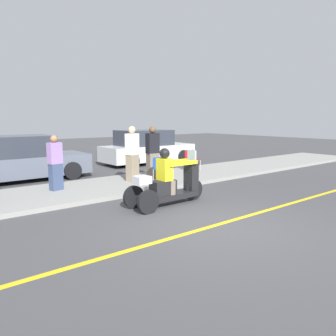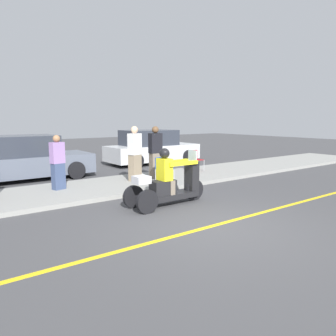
{
  "view_description": "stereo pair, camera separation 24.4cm",
  "coord_description": "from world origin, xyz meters",
  "px_view_note": "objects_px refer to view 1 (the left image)",
  "views": [
    {
      "loc": [
        -4.83,
        -4.53,
        2.21
      ],
      "look_at": [
        0.24,
        1.87,
        0.97
      ],
      "focal_mm": 35.0,
      "sensor_mm": 36.0,
      "label": 1
    },
    {
      "loc": [
        -4.64,
        -4.68,
        2.21
      ],
      "look_at": [
        0.24,
        1.87,
        0.97
      ],
      "focal_mm": 35.0,
      "sensor_mm": 36.0,
      "label": 2
    }
  ],
  "objects_px": {
    "spectator_end_of_line": "(153,153)",
    "folding_chair_curbside": "(161,167)",
    "parked_car_lot_right": "(20,160)",
    "motorcycle_trike": "(168,185)",
    "folding_chair_set_back": "(191,158)",
    "parked_car_lot_far": "(147,148)",
    "spectator_by_tree": "(132,155)",
    "spectator_far_back": "(55,164)"
  },
  "relations": [
    {
      "from": "motorcycle_trike",
      "to": "parked_car_lot_right",
      "type": "height_order",
      "value": "parked_car_lot_right"
    },
    {
      "from": "spectator_by_tree",
      "to": "folding_chair_curbside",
      "type": "xyz_separation_m",
      "value": [
        0.62,
        -0.74,
        -0.38
      ]
    },
    {
      "from": "motorcycle_trike",
      "to": "folding_chair_set_back",
      "type": "relative_size",
      "value": 2.79
    },
    {
      "from": "motorcycle_trike",
      "to": "parked_car_lot_right",
      "type": "bearing_deg",
      "value": 109.14
    },
    {
      "from": "motorcycle_trike",
      "to": "spectator_far_back",
      "type": "bearing_deg",
      "value": 120.84
    },
    {
      "from": "folding_chair_set_back",
      "to": "parked_car_lot_far",
      "type": "height_order",
      "value": "parked_car_lot_far"
    },
    {
      "from": "spectator_end_of_line",
      "to": "spectator_far_back",
      "type": "bearing_deg",
      "value": 177.24
    },
    {
      "from": "spectator_far_back",
      "to": "spectator_by_tree",
      "type": "bearing_deg",
      "value": -4.52
    },
    {
      "from": "spectator_end_of_line",
      "to": "parked_car_lot_far",
      "type": "bearing_deg",
      "value": 57.81
    },
    {
      "from": "spectator_end_of_line",
      "to": "folding_chair_set_back",
      "type": "distance_m",
      "value": 2.24
    },
    {
      "from": "spectator_by_tree",
      "to": "spectator_far_back",
      "type": "relative_size",
      "value": 1.14
    },
    {
      "from": "parked_car_lot_far",
      "to": "motorcycle_trike",
      "type": "bearing_deg",
      "value": -120.77
    },
    {
      "from": "spectator_end_of_line",
      "to": "parked_car_lot_right",
      "type": "height_order",
      "value": "spectator_end_of_line"
    },
    {
      "from": "spectator_end_of_line",
      "to": "spectator_by_tree",
      "type": "height_order",
      "value": "spectator_by_tree"
    },
    {
      "from": "parked_car_lot_right",
      "to": "motorcycle_trike",
      "type": "bearing_deg",
      "value": -70.86
    },
    {
      "from": "parked_car_lot_right",
      "to": "folding_chair_curbside",
      "type": "bearing_deg",
      "value": -48.6
    },
    {
      "from": "parked_car_lot_right",
      "to": "parked_car_lot_far",
      "type": "relative_size",
      "value": 0.99
    },
    {
      "from": "parked_car_lot_right",
      "to": "parked_car_lot_far",
      "type": "height_order",
      "value": "parked_car_lot_far"
    },
    {
      "from": "spectator_by_tree",
      "to": "folding_chair_set_back",
      "type": "distance_m",
      "value": 3.09
    },
    {
      "from": "motorcycle_trike",
      "to": "parked_car_lot_far",
      "type": "distance_m",
      "value": 7.91
    },
    {
      "from": "spectator_far_back",
      "to": "folding_chair_set_back",
      "type": "distance_m",
      "value": 5.56
    },
    {
      "from": "parked_car_lot_right",
      "to": "parked_car_lot_far",
      "type": "bearing_deg",
      "value": 8.17
    },
    {
      "from": "spectator_by_tree",
      "to": "parked_car_lot_right",
      "type": "xyz_separation_m",
      "value": [
        -2.76,
        3.1,
        -0.25
      ]
    },
    {
      "from": "motorcycle_trike",
      "to": "spectator_by_tree",
      "type": "height_order",
      "value": "spectator_by_tree"
    },
    {
      "from": "motorcycle_trike",
      "to": "spectator_end_of_line",
      "type": "bearing_deg",
      "value": 61.25
    },
    {
      "from": "folding_chair_set_back",
      "to": "folding_chair_curbside",
      "type": "relative_size",
      "value": 1.0
    },
    {
      "from": "folding_chair_curbside",
      "to": "parked_car_lot_far",
      "type": "distance_m",
      "value": 5.44
    },
    {
      "from": "folding_chair_curbside",
      "to": "spectator_by_tree",
      "type": "bearing_deg",
      "value": 129.99
    },
    {
      "from": "parked_car_lot_far",
      "to": "spectator_end_of_line",
      "type": "bearing_deg",
      "value": -122.19
    },
    {
      "from": "spectator_end_of_line",
      "to": "parked_car_lot_far",
      "type": "relative_size",
      "value": 0.4
    },
    {
      "from": "motorcycle_trike",
      "to": "folding_chair_curbside",
      "type": "bearing_deg",
      "value": 57.49
    },
    {
      "from": "folding_chair_set_back",
      "to": "folding_chair_curbside",
      "type": "distance_m",
      "value": 2.68
    },
    {
      "from": "motorcycle_trike",
      "to": "folding_chair_set_back",
      "type": "bearing_deg",
      "value": 40.93
    },
    {
      "from": "folding_chair_curbside",
      "to": "parked_car_lot_right",
      "type": "height_order",
      "value": "parked_car_lot_right"
    },
    {
      "from": "motorcycle_trike",
      "to": "spectator_by_tree",
      "type": "bearing_deg",
      "value": 75.9
    },
    {
      "from": "spectator_end_of_line",
      "to": "spectator_by_tree",
      "type": "distance_m",
      "value": 0.86
    },
    {
      "from": "spectator_end_of_line",
      "to": "folding_chair_curbside",
      "type": "distance_m",
      "value": 0.89
    },
    {
      "from": "folding_chair_curbside",
      "to": "parked_car_lot_far",
      "type": "xyz_separation_m",
      "value": [
        2.72,
        4.71,
        0.14
      ]
    },
    {
      "from": "parked_car_lot_far",
      "to": "folding_chair_curbside",
      "type": "bearing_deg",
      "value": -119.98
    },
    {
      "from": "folding_chair_curbside",
      "to": "parked_car_lot_right",
      "type": "bearing_deg",
      "value": 131.4
    },
    {
      "from": "motorcycle_trike",
      "to": "spectator_far_back",
      "type": "distance_m",
      "value": 3.54
    },
    {
      "from": "spectator_far_back",
      "to": "parked_car_lot_far",
      "type": "relative_size",
      "value": 0.35
    }
  ]
}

